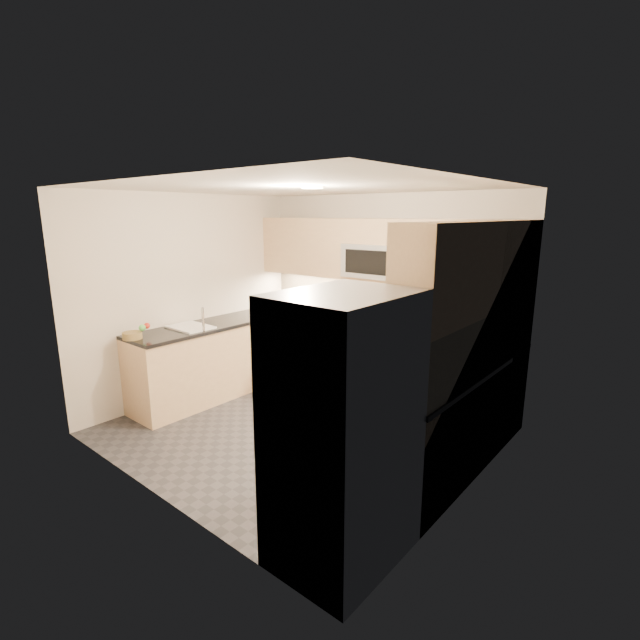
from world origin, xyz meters
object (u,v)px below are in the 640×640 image
at_px(microwave, 376,261).
at_px(utensil_bowl, 471,333).
at_px(gas_range, 367,361).
at_px(fruit_basket, 132,335).
at_px(cutting_board, 336,318).
at_px(refrigerator, 343,431).

distance_m(microwave, utensil_bowl, 1.44).
relative_size(gas_range, microwave, 1.20).
bearing_deg(microwave, gas_range, -90.00).
bearing_deg(utensil_bowl, fruit_basket, -141.21).
xyz_separation_m(microwave, fruit_basket, (-1.56, -2.34, -0.72)).
bearing_deg(fruit_basket, cutting_board, 63.46).
bearing_deg(utensil_bowl, gas_range, -177.65).
bearing_deg(refrigerator, microwave, 119.62).
distance_m(utensil_bowl, cutting_board, 1.74).
distance_m(utensil_bowl, fruit_basket, 3.62).
height_order(gas_range, utensil_bowl, utensil_bowl).
relative_size(cutting_board, fruit_basket, 2.19).
relative_size(gas_range, refrigerator, 0.51).
distance_m(gas_range, cutting_board, 0.68).
bearing_deg(fruit_basket, gas_range, 54.94).
height_order(gas_range, microwave, microwave).
bearing_deg(cutting_board, microwave, 20.12).
relative_size(microwave, fruit_basket, 3.72).
distance_m(gas_range, fruit_basket, 2.76).
distance_m(gas_range, utensil_bowl, 1.39).
relative_size(refrigerator, fruit_basket, 8.81).
relative_size(refrigerator, utensil_bowl, 6.36).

